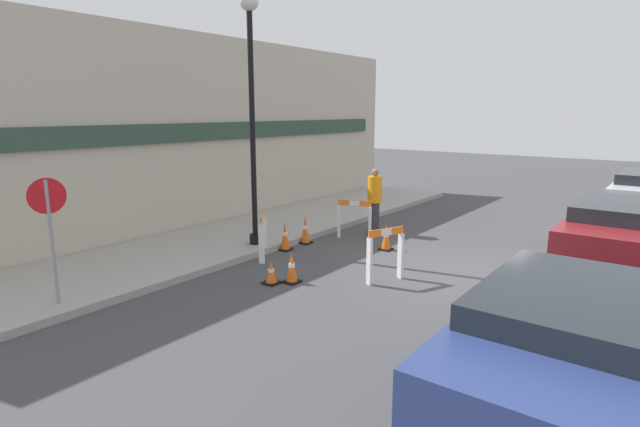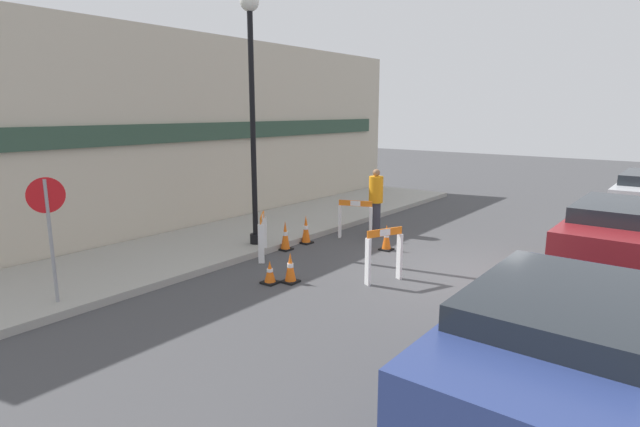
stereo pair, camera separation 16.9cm
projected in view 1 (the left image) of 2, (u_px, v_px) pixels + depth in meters
ground_plane at (472, 275)px, 10.44m from camera, size 60.00×60.00×0.00m
sidewalk_slab at (259, 231)px, 14.03m from camera, size 18.00×3.27×0.15m
storefront_facade at (214, 133)px, 14.50m from camera, size 18.00×0.22×5.50m
streetlamp_post at (251, 89)px, 11.62m from camera, size 0.44×0.44×5.87m
stop_sign at (50, 220)px, 8.25m from camera, size 0.59×0.14×2.16m
barricade_0 at (263, 235)px, 11.53m from camera, size 0.73×0.63×1.05m
barricade_1 at (385, 253)px, 9.96m from camera, size 0.82×0.45×1.10m
barricade_2 at (354, 218)px, 13.35m from camera, size 0.45×0.89×1.04m
traffic_cone_0 at (305, 230)px, 12.89m from camera, size 0.30×0.30×0.75m
traffic_cone_1 at (271, 273)px, 9.90m from camera, size 0.30×0.30×0.47m
traffic_cone_2 at (386, 238)px, 12.30m from camera, size 0.30×0.30×0.65m
traffic_cone_3 at (285, 236)px, 12.26m from camera, size 0.30×0.30×0.73m
traffic_cone_4 at (292, 268)px, 9.95m from camera, size 0.30×0.30×0.62m
person_worker at (375, 199)px, 13.89m from camera, size 0.47×0.47×1.81m
parked_car_0 at (566, 354)px, 5.09m from camera, size 4.16×1.91×1.66m
parked_car_1 at (626, 244)px, 9.13m from camera, size 3.97×2.03×1.75m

